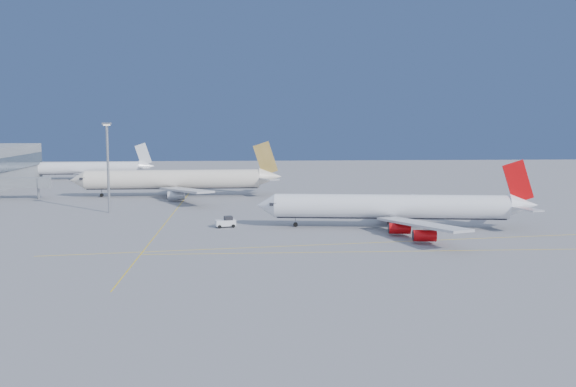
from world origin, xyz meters
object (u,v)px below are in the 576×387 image
object	(u,v)px
pushback_tug	(226,222)
light_mast	(108,160)
airliner_third	(86,168)
airliner_etihad	(178,180)
airliner_virgin	(397,207)

from	to	relation	value
pushback_tug	light_mast	size ratio (longest dim) A/B	0.21
light_mast	pushback_tug	bearing A→B (deg)	-38.04
airliner_third	pushback_tug	xyz separation A→B (m)	(62.28, -122.53, -3.38)
airliner_etihad	light_mast	world-z (taller)	light_mast
airliner_virgin	airliner_third	xyz separation A→B (m)	(-101.88, 125.67, -0.26)
pushback_tug	airliner_virgin	bearing A→B (deg)	-17.57
airliner_virgin	airliner_etihad	bearing A→B (deg)	138.51
airliner_etihad	pushback_tug	distance (m)	63.85
airliner_etihad	airliner_third	bearing A→B (deg)	124.48
airliner_virgin	light_mast	size ratio (longest dim) A/B	2.69
airliner_etihad	airliner_third	distance (m)	75.81
airliner_third	pushback_tug	bearing A→B (deg)	-66.72
airliner_third	light_mast	xyz separation A→B (m)	(30.02, -97.29, 9.69)
airliner_virgin	pushback_tug	size ratio (longest dim) A/B	13.03
pushback_tug	light_mast	world-z (taller)	light_mast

